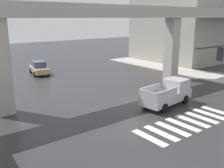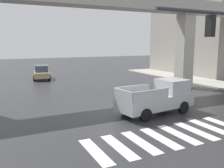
% 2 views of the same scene
% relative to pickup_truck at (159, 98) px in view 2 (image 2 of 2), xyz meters
% --- Properties ---
extents(ground_plane, '(120.00, 120.00, 0.00)m').
position_rel_pickup_truck_xyz_m(ground_plane, '(-1.98, 1.83, -0.99)').
color(ground_plane, '#2D2D30').
extents(crosswalk_stripes, '(8.25, 2.80, 0.01)m').
position_rel_pickup_truck_xyz_m(crosswalk_stripes, '(-1.98, -3.52, -0.98)').
color(crosswalk_stripes, silver).
rests_on(crosswalk_stripes, ground).
extents(elevated_overpass, '(53.13, 1.96, 8.44)m').
position_rel_pickup_truck_xyz_m(elevated_overpass, '(-1.98, 6.34, 6.16)').
color(elevated_overpass, '#ADA89E').
rests_on(elevated_overpass, ground).
extents(pickup_truck, '(5.29, 2.54, 2.08)m').
position_rel_pickup_truck_xyz_m(pickup_truck, '(0.00, 0.00, 0.00)').
color(pickup_truck, '#A8AAAF').
rests_on(pickup_truck, ground).
extents(sedan_tan, '(2.50, 4.54, 1.72)m').
position_rel_pickup_truck_xyz_m(sedan_tan, '(-3.97, 18.49, -0.14)').
color(sedan_tan, tan).
rests_on(sedan_tan, ground).
extents(street_lamp_mid_block, '(0.44, 0.70, 7.24)m').
position_rel_pickup_truck_xyz_m(street_lamp_mid_block, '(10.99, 9.69, 3.57)').
color(street_lamp_mid_block, '#38383D').
rests_on(street_lamp_mid_block, ground).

